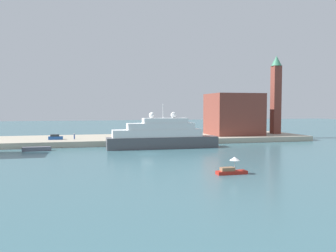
{
  "coord_description": "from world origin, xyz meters",
  "views": [
    {
      "loc": [
        -13.82,
        -75.46,
        10.49
      ],
      "look_at": [
        6.34,
        6.0,
        5.86
      ],
      "focal_mm": 36.63,
      "sensor_mm": 36.0,
      "label": 1
    }
  ],
  "objects_px": {
    "large_yacht": "(161,136)",
    "work_barge": "(37,149)",
    "person_figure": "(74,137)",
    "harbor_building": "(234,114)",
    "mooring_bollard": "(134,138)",
    "small_motorboat": "(231,169)",
    "parked_car": "(56,137)",
    "bell_tower": "(276,92)"
  },
  "relations": [
    {
      "from": "harbor_building",
      "to": "parked_car",
      "type": "relative_size",
      "value": 4.1
    },
    {
      "from": "parked_car",
      "to": "large_yacht",
      "type": "bearing_deg",
      "value": -27.59
    },
    {
      "from": "large_yacht",
      "to": "work_barge",
      "type": "distance_m",
      "value": 30.4
    },
    {
      "from": "work_barge",
      "to": "mooring_bollard",
      "type": "relative_size",
      "value": 7.99
    },
    {
      "from": "large_yacht",
      "to": "small_motorboat",
      "type": "bearing_deg",
      "value": -84.99
    },
    {
      "from": "parked_car",
      "to": "work_barge",
      "type": "bearing_deg",
      "value": -105.51
    },
    {
      "from": "parked_car",
      "to": "small_motorboat",
      "type": "bearing_deg",
      "value": -58.94
    },
    {
      "from": "work_barge",
      "to": "bell_tower",
      "type": "height_order",
      "value": "bell_tower"
    },
    {
      "from": "mooring_bollard",
      "to": "person_figure",
      "type": "bearing_deg",
      "value": 158.59
    },
    {
      "from": "small_motorboat",
      "to": "person_figure",
      "type": "xyz_separation_m",
      "value": [
        -24.94,
        49.56,
        1.41
      ]
    },
    {
      "from": "work_barge",
      "to": "person_figure",
      "type": "xyz_separation_m",
      "value": [
        8.42,
        12.08,
        1.77
      ]
    },
    {
      "from": "large_yacht",
      "to": "person_figure",
      "type": "bearing_deg",
      "value": 147.61
    },
    {
      "from": "parked_car",
      "to": "person_figure",
      "type": "xyz_separation_m",
      "value": [
        5.02,
        -0.18,
        0.1
      ]
    },
    {
      "from": "harbor_building",
      "to": "work_barge",
      "type": "bearing_deg",
      "value": -164.26
    },
    {
      "from": "large_yacht",
      "to": "harbor_building",
      "type": "xyz_separation_m",
      "value": [
        28.3,
        18.26,
        5.06
      ]
    },
    {
      "from": "parked_car",
      "to": "mooring_bollard",
      "type": "distance_m",
      "value": 21.92
    },
    {
      "from": "bell_tower",
      "to": "mooring_bollard",
      "type": "bearing_deg",
      "value": -167.74
    },
    {
      "from": "large_yacht",
      "to": "bell_tower",
      "type": "relative_size",
      "value": 1.09
    },
    {
      "from": "small_motorboat",
      "to": "mooring_bollard",
      "type": "xyz_separation_m",
      "value": [
        -9.01,
        43.31,
        1.08
      ]
    },
    {
      "from": "small_motorboat",
      "to": "work_barge",
      "type": "height_order",
      "value": "small_motorboat"
    },
    {
      "from": "small_motorboat",
      "to": "parked_car",
      "type": "distance_m",
      "value": 58.08
    },
    {
      "from": "large_yacht",
      "to": "person_figure",
      "type": "distance_m",
      "value": 25.84
    },
    {
      "from": "large_yacht",
      "to": "work_barge",
      "type": "xyz_separation_m",
      "value": [
        -30.23,
        1.76,
        -2.64
      ]
    },
    {
      "from": "parked_car",
      "to": "person_figure",
      "type": "relative_size",
      "value": 2.42
    },
    {
      "from": "bell_tower",
      "to": "large_yacht",
      "type": "bearing_deg",
      "value": -157.19
    },
    {
      "from": "harbor_building",
      "to": "parked_car",
      "type": "bearing_deg",
      "value": -175.61
    },
    {
      "from": "small_motorboat",
      "to": "harbor_building",
      "type": "relative_size",
      "value": 0.31
    },
    {
      "from": "harbor_building",
      "to": "person_figure",
      "type": "bearing_deg",
      "value": -174.96
    },
    {
      "from": "parked_car",
      "to": "mooring_bollard",
      "type": "xyz_separation_m",
      "value": [
        20.95,
        -6.43,
        -0.23
      ]
    },
    {
      "from": "work_barge",
      "to": "parked_car",
      "type": "bearing_deg",
      "value": 74.49
    },
    {
      "from": "bell_tower",
      "to": "mooring_bollard",
      "type": "height_order",
      "value": "bell_tower"
    },
    {
      "from": "work_barge",
      "to": "person_figure",
      "type": "distance_m",
      "value": 14.83
    },
    {
      "from": "work_barge",
      "to": "parked_car",
      "type": "xyz_separation_m",
      "value": [
        3.4,
        12.27,
        1.67
      ]
    },
    {
      "from": "large_yacht",
      "to": "mooring_bollard",
      "type": "bearing_deg",
      "value": 127.76
    },
    {
      "from": "parked_car",
      "to": "mooring_bollard",
      "type": "relative_size",
      "value": 4.75
    },
    {
      "from": "small_motorboat",
      "to": "bell_tower",
      "type": "relative_size",
      "value": 0.19
    },
    {
      "from": "harbor_building",
      "to": "mooring_bollard",
      "type": "distance_m",
      "value": 36.35
    },
    {
      "from": "large_yacht",
      "to": "small_motorboat",
      "type": "xyz_separation_m",
      "value": [
        3.13,
        -35.72,
        -2.27
      ]
    },
    {
      "from": "work_barge",
      "to": "mooring_bollard",
      "type": "height_order",
      "value": "mooring_bollard"
    },
    {
      "from": "bell_tower",
      "to": "person_figure",
      "type": "xyz_separation_m",
      "value": [
        -65.47,
        -4.52,
        -13.22
      ]
    },
    {
      "from": "work_barge",
      "to": "person_figure",
      "type": "height_order",
      "value": "person_figure"
    },
    {
      "from": "large_yacht",
      "to": "harbor_building",
      "type": "relative_size",
      "value": 1.81
    }
  ]
}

